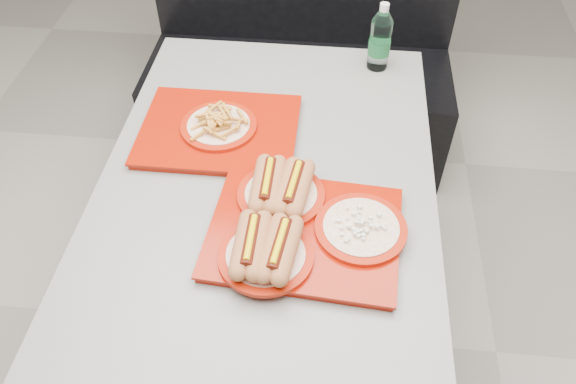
# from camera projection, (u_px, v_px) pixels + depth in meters

# --- Properties ---
(ground) EXTENTS (6.00, 6.00, 0.00)m
(ground) POSITION_uv_depth(u_px,v_px,m) (271.00, 331.00, 2.03)
(ground) COLOR #A19C90
(ground) RESTS_ON ground
(diner_table) EXTENTS (0.92, 1.42, 0.75)m
(diner_table) POSITION_uv_depth(u_px,v_px,m) (267.00, 228.00, 1.61)
(diner_table) COLOR black
(diner_table) RESTS_ON ground
(booth_bench) EXTENTS (1.30, 0.57, 1.35)m
(booth_bench) POSITION_uv_depth(u_px,v_px,m) (300.00, 65.00, 2.49)
(booth_bench) COLOR black
(booth_bench) RESTS_ON ground
(tray_near) EXTENTS (0.49, 0.42, 0.10)m
(tray_near) POSITION_uv_depth(u_px,v_px,m) (296.00, 225.00, 1.35)
(tray_near) COLOR #991404
(tray_near) RESTS_ON diner_table
(tray_far) EXTENTS (0.45, 0.35, 0.09)m
(tray_far) POSITION_uv_depth(u_px,v_px,m) (219.00, 128.00, 1.62)
(tray_far) COLOR #991404
(tray_far) RESTS_ON diner_table
(water_bottle) EXTENTS (0.07, 0.07, 0.23)m
(water_bottle) POSITION_uv_depth(u_px,v_px,m) (380.00, 41.00, 1.80)
(water_bottle) COLOR silver
(water_bottle) RESTS_ON diner_table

